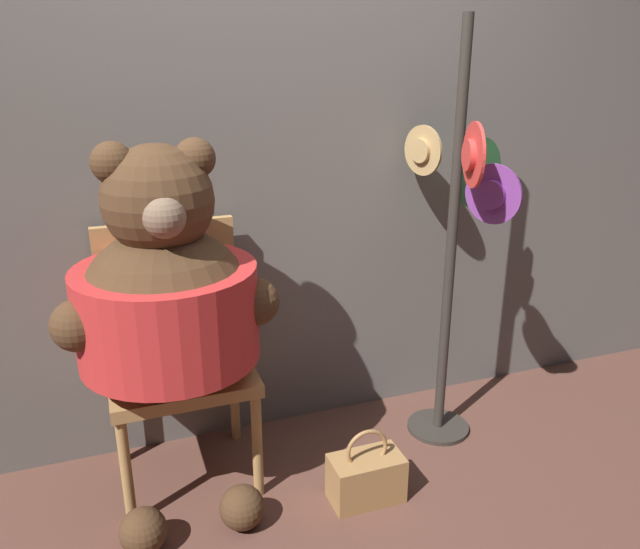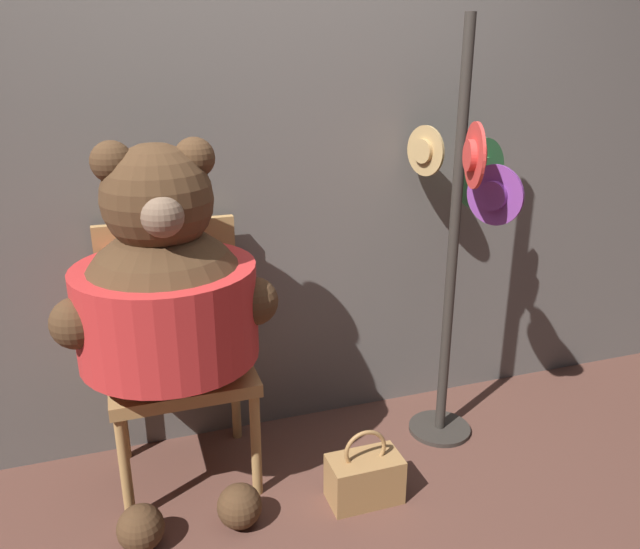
# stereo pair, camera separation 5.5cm
# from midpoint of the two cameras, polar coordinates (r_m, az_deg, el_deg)

# --- Properties ---
(ground_plane) EXTENTS (14.00, 14.00, 0.00)m
(ground_plane) POSITION_cam_midpoint_polar(r_m,az_deg,el_deg) (2.52, -2.28, -21.02)
(ground_plane) COLOR brown
(wall_back) EXTENTS (8.00, 0.10, 2.67)m
(wall_back) POSITION_cam_midpoint_polar(r_m,az_deg,el_deg) (2.60, -7.49, 12.76)
(wall_back) COLOR #66605B
(wall_back) RESTS_ON ground_plane
(chair) EXTENTS (0.54, 0.46, 1.02)m
(chair) POSITION_cam_midpoint_polar(r_m,az_deg,el_deg) (2.54, -13.60, -6.26)
(chair) COLOR #B2844C
(chair) RESTS_ON ground_plane
(teddy_bear) EXTENTS (0.78, 0.69, 1.38)m
(teddy_bear) POSITION_cam_midpoint_polar(r_m,az_deg,el_deg) (2.29, -14.45, -2.50)
(teddy_bear) COLOR #4C331E
(teddy_bear) RESTS_ON ground_plane
(hat_display_rack) EXTENTS (0.41, 0.59, 1.78)m
(hat_display_rack) POSITION_cam_midpoint_polar(r_m,az_deg,el_deg) (2.62, 12.05, 3.66)
(hat_display_rack) COLOR #332D28
(hat_display_rack) RESTS_ON ground_plane
(handbag_on_ground) EXTENTS (0.28, 0.16, 0.31)m
(handbag_on_ground) POSITION_cam_midpoint_polar(r_m,az_deg,el_deg) (2.53, 3.55, -17.91)
(handbag_on_ground) COLOR #A87A47
(handbag_on_ground) RESTS_ON ground_plane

